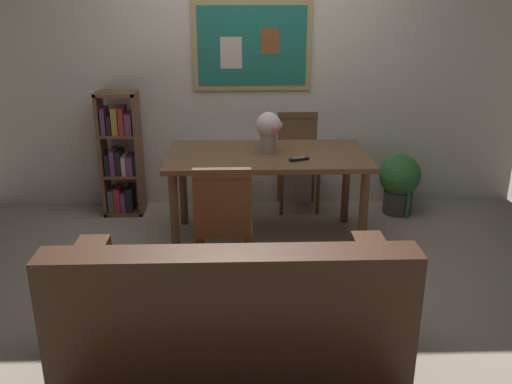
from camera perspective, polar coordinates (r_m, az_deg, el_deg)
ground_plane at (r=4.19m, az=0.01°, el=-8.24°), size 12.00×12.00×0.00m
wall_back_with_painting at (r=5.25m, az=-0.56°, el=12.54°), size 5.20×0.14×2.60m
dining_table at (r=4.49m, az=1.16°, el=2.83°), size 1.62×0.87×0.75m
dining_chair_far_right at (r=5.31m, az=4.33°, el=4.10°), size 0.40×0.41×0.91m
dining_chair_far_left at (r=5.29m, az=-2.97°, el=4.08°), size 0.40×0.41×0.91m
dining_chair_near_left at (r=3.78m, az=-3.42°, el=-2.53°), size 0.40×0.41×0.91m
leather_couch at (r=3.06m, az=-2.52°, el=-13.00°), size 1.80×0.84×0.84m
bookshelf at (r=5.26m, az=-13.75°, el=3.51°), size 0.36×0.28×1.15m
potted_ivy at (r=5.33m, az=14.57°, el=1.07°), size 0.39×0.39×0.58m
flower_vase at (r=4.46m, az=1.32°, el=6.53°), size 0.21×0.21×0.33m
tv_remote at (r=4.29m, az=4.47°, el=3.41°), size 0.16×0.10×0.02m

